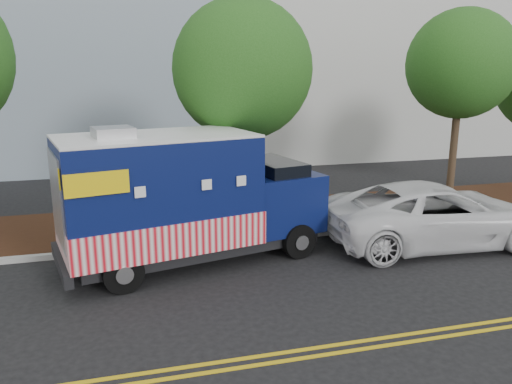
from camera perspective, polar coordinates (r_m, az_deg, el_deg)
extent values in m
plane|color=black|center=(13.26, -0.57, -7.76)|extent=(120.00, 120.00, 0.00)
cube|color=#9E9E99|center=(14.51, -1.93, -5.51)|extent=(120.00, 0.18, 0.15)
cube|color=black|center=(16.47, -3.57, -3.16)|extent=(120.00, 4.00, 0.15)
cube|color=gold|center=(9.45, 6.39, -17.35)|extent=(120.00, 0.10, 0.01)
cube|color=gold|center=(9.25, 6.97, -18.11)|extent=(120.00, 0.10, 0.01)
cylinder|color=#38281C|center=(15.32, -1.47, 2.71)|extent=(0.26, 0.26, 3.85)
sphere|color=#205417|center=(15.03, -1.54, 13.83)|extent=(4.12, 4.12, 4.12)
cylinder|color=#38281C|center=(18.89, 21.60, 4.31)|extent=(0.26, 0.26, 4.14)
sphere|color=#205417|center=(18.68, 22.44, 13.38)|extent=(3.67, 3.67, 3.67)
cube|color=#473828|center=(14.31, -18.35, -1.80)|extent=(0.06, 0.06, 2.40)
cube|color=black|center=(13.26, -6.71, -5.74)|extent=(6.48, 3.41, 0.31)
cube|color=#0A154B|center=(12.52, -11.14, 0.19)|extent=(5.08, 3.50, 2.65)
cube|color=red|center=(12.77, -10.95, -3.90)|extent=(5.13, 3.57, 0.83)
cube|color=white|center=(12.28, -11.43, 6.29)|extent=(5.08, 3.50, 0.07)
cube|color=#B7B7BA|center=(12.03, -16.03, 6.57)|extent=(1.05, 1.05, 0.24)
cube|color=#0A154B|center=(13.93, 2.11, -0.75)|extent=(2.46, 2.75, 1.54)
cube|color=black|center=(13.73, 1.94, 2.21)|extent=(1.55, 2.34, 0.72)
cube|color=black|center=(14.58, 5.56, -2.25)|extent=(0.57, 2.17, 0.33)
cube|color=black|center=(12.54, -21.33, -7.63)|extent=(0.74, 2.46, 0.31)
cube|color=#B7B7BA|center=(12.09, -21.81, -0.78)|extent=(0.48, 1.94, 2.09)
cube|color=#B7B7BA|center=(13.83, -11.40, 1.70)|extent=(1.94, 0.48, 1.21)
cube|color=yellow|center=(10.78, -17.71, 0.89)|extent=(1.29, 0.31, 0.50)
cube|color=yellow|center=(13.33, -19.73, 3.12)|extent=(1.29, 0.31, 0.50)
cylinder|color=black|center=(13.33, 4.88, -5.58)|extent=(0.97, 0.51, 0.93)
cylinder|color=black|center=(15.18, 0.34, -3.09)|extent=(0.97, 0.51, 0.93)
cylinder|color=black|center=(11.67, -14.95, -8.92)|extent=(0.97, 0.51, 0.93)
cylinder|color=black|center=(13.74, -17.07, -5.56)|extent=(0.97, 0.51, 0.93)
imported|color=white|center=(15.07, 19.82, -2.40)|extent=(6.50, 3.25, 1.77)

